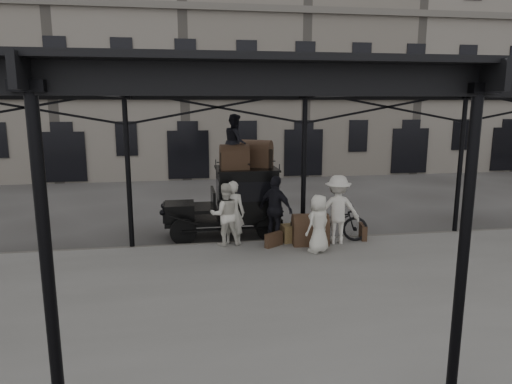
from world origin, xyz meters
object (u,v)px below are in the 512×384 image
steamer_trunk_roof_near (234,159)px  steamer_trunk_platform (310,231)px  porter_left (233,213)px  porter_official (276,209)px  taxi (236,199)px  bicycle (331,222)px

steamer_trunk_roof_near → steamer_trunk_platform: 3.16m
porter_left → porter_official: size_ratio=0.95×
porter_left → steamer_trunk_roof_near: size_ratio=2.15×
taxi → bicycle: bearing=-28.4°
taxi → bicycle: 3.03m
porter_left → porter_official: bearing=-158.1°
taxi → bicycle: size_ratio=1.68×
steamer_trunk_roof_near → porter_left: bearing=-101.0°
bicycle → steamer_trunk_roof_near: 3.45m
porter_official → taxi: bearing=-3.0°
porter_left → steamer_trunk_platform: 2.29m
steamer_trunk_roof_near → porter_official: bearing=-46.3°
taxi → bicycle: (2.63, -1.42, -0.48)m
bicycle → steamer_trunk_roof_near: size_ratio=2.52×
taxi → porter_official: bearing=-52.6°
bicycle → steamer_trunk_platform: bicycle is taller
steamer_trunk_platform → bicycle: bearing=25.4°
bicycle → steamer_trunk_roof_near: steamer_trunk_roof_near is taller
porter_official → steamer_trunk_platform: (0.94, -0.38, -0.61)m
porter_official → steamer_trunk_platform: porter_official is taller
porter_left → steamer_trunk_roof_near: (0.17, 1.06, 1.42)m
taxi → steamer_trunk_platform: taxi is taller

